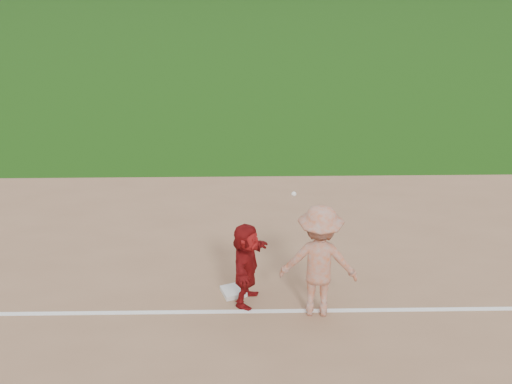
{
  "coord_description": "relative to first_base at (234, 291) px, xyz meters",
  "views": [
    {
      "loc": [
        -0.2,
        -10.24,
        7.12
      ],
      "look_at": [
        0.0,
        1.5,
        1.3
      ],
      "focal_mm": 45.0,
      "sensor_mm": 36.0,
      "label": 1
    }
  ],
  "objects": [
    {
      "name": "first_base",
      "position": [
        0.0,
        0.0,
        0.0
      ],
      "size": [
        0.53,
        0.53,
        0.09
      ],
      "primitive_type": "cube",
      "rotation": [
        0.0,
        0.0,
        0.36
      ],
      "color": "silver",
      "rests_on": "infield_dirt"
    },
    {
      "name": "base_runner",
      "position": [
        0.25,
        -0.25,
        0.76
      ],
      "size": [
        0.85,
        1.57,
        1.62
      ],
      "primitive_type": "imported",
      "rotation": [
        0.0,
        0.0,
        1.31
      ],
      "color": "maroon",
      "rests_on": "infield_dirt"
    },
    {
      "name": "ground",
      "position": [
        0.45,
        0.23,
        -0.07
      ],
      "size": [
        160.0,
        160.0,
        0.0
      ],
      "primitive_type": "plane",
      "color": "#1A470D",
      "rests_on": "ground"
    },
    {
      "name": "first_base_play",
      "position": [
        1.51,
        -0.57,
        1.01
      ],
      "size": [
        1.45,
        1.02,
        2.17
      ],
      "color": "#A0A0A2",
      "rests_on": "infield_dirt"
    },
    {
      "name": "foul_line",
      "position": [
        0.45,
        -0.57,
        -0.04
      ],
      "size": [
        60.0,
        0.1,
        0.01
      ],
      "primitive_type": "cube",
      "color": "white",
      "rests_on": "infield_dirt"
    }
  ]
}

